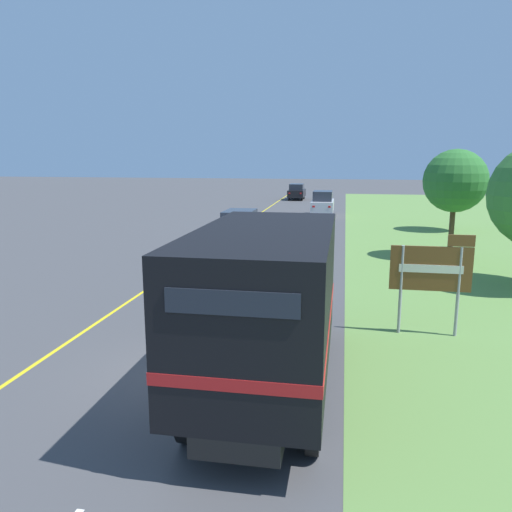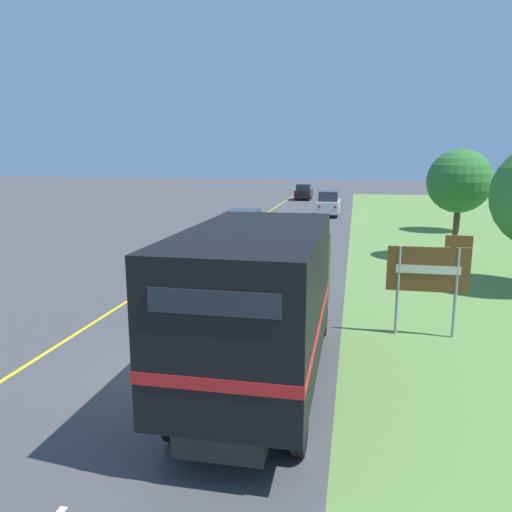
{
  "view_description": "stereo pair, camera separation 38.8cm",
  "coord_description": "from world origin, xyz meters",
  "px_view_note": "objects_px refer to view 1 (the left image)",
  "views": [
    {
      "loc": [
        3.57,
        -10.39,
        4.97
      ],
      "look_at": [
        0.3,
        8.05,
        1.2
      ],
      "focal_mm": 35.0,
      "sensor_mm": 36.0,
      "label": 1
    },
    {
      "loc": [
        3.95,
        -10.32,
        4.97
      ],
      "look_at": [
        0.3,
        8.05,
        1.2
      ],
      "focal_mm": 35.0,
      "sensor_mm": 36.0,
      "label": 2
    }
  ],
  "objects_px": {
    "horse_trailer_truck": "(270,298)",
    "roadside_tree_far": "(455,182)",
    "lead_car_black_ahead": "(297,192)",
    "highway_sign": "(432,271)",
    "lead_car_silver_ahead": "(323,203)",
    "lead_car_white": "(240,229)",
    "roadside_tree_mid": "(455,181)"
  },
  "relations": [
    {
      "from": "horse_trailer_truck",
      "to": "roadside_tree_far",
      "type": "relative_size",
      "value": 1.64
    },
    {
      "from": "lead_car_black_ahead",
      "to": "highway_sign",
      "type": "height_order",
      "value": "highway_sign"
    },
    {
      "from": "lead_car_silver_ahead",
      "to": "roadside_tree_far",
      "type": "relative_size",
      "value": 0.88
    },
    {
      "from": "lead_car_white",
      "to": "lead_car_black_ahead",
      "type": "height_order",
      "value": "lead_car_white"
    },
    {
      "from": "lead_car_white",
      "to": "roadside_tree_far",
      "type": "bearing_deg",
      "value": 34.29
    },
    {
      "from": "lead_car_silver_ahead",
      "to": "roadside_tree_far",
      "type": "distance_m",
      "value": 11.66
    },
    {
      "from": "lead_car_white",
      "to": "roadside_tree_mid",
      "type": "bearing_deg",
      "value": -5.18
    },
    {
      "from": "roadside_tree_far",
      "to": "roadside_tree_mid",
      "type": "bearing_deg",
      "value": -101.38
    },
    {
      "from": "roadside_tree_far",
      "to": "lead_car_black_ahead",
      "type": "bearing_deg",
      "value": 119.15
    },
    {
      "from": "roadside_tree_far",
      "to": "horse_trailer_truck",
      "type": "bearing_deg",
      "value": -109.06
    },
    {
      "from": "horse_trailer_truck",
      "to": "roadside_tree_far",
      "type": "height_order",
      "value": "roadside_tree_far"
    },
    {
      "from": "lead_car_black_ahead",
      "to": "highway_sign",
      "type": "relative_size",
      "value": 1.41
    },
    {
      "from": "lead_car_silver_ahead",
      "to": "highway_sign",
      "type": "bearing_deg",
      "value": -81.41
    },
    {
      "from": "roadside_tree_far",
      "to": "highway_sign",
      "type": "bearing_deg",
      "value": -102.57
    },
    {
      "from": "lead_car_white",
      "to": "roadside_tree_mid",
      "type": "xyz_separation_m",
      "value": [
        10.78,
        -0.98,
        2.74
      ]
    },
    {
      "from": "lead_car_white",
      "to": "lead_car_silver_ahead",
      "type": "xyz_separation_m",
      "value": [
        3.77,
        15.82,
        0.01
      ]
    },
    {
      "from": "highway_sign",
      "to": "roadside_tree_far",
      "type": "height_order",
      "value": "roadside_tree_far"
    },
    {
      "from": "lead_car_white",
      "to": "highway_sign",
      "type": "height_order",
      "value": "highway_sign"
    },
    {
      "from": "horse_trailer_truck",
      "to": "lead_car_black_ahead",
      "type": "height_order",
      "value": "horse_trailer_truck"
    },
    {
      "from": "lead_car_black_ahead",
      "to": "highway_sign",
      "type": "distance_m",
      "value": 44.34
    },
    {
      "from": "lead_car_black_ahead",
      "to": "roadside_tree_far",
      "type": "height_order",
      "value": "roadside_tree_far"
    },
    {
      "from": "lead_car_white",
      "to": "lead_car_silver_ahead",
      "type": "relative_size",
      "value": 1.06
    },
    {
      "from": "lead_car_white",
      "to": "highway_sign",
      "type": "bearing_deg",
      "value": -56.99
    },
    {
      "from": "highway_sign",
      "to": "roadside_tree_far",
      "type": "relative_size",
      "value": 0.59
    },
    {
      "from": "highway_sign",
      "to": "roadside_tree_far",
      "type": "distance_m",
      "value": 21.59
    },
    {
      "from": "highway_sign",
      "to": "lead_car_white",
      "type": "bearing_deg",
      "value": 123.01
    },
    {
      "from": "lead_car_silver_ahead",
      "to": "lead_car_black_ahead",
      "type": "bearing_deg",
      "value": 103.32
    },
    {
      "from": "lead_car_silver_ahead",
      "to": "lead_car_white",
      "type": "bearing_deg",
      "value": -103.41
    },
    {
      "from": "lead_car_silver_ahead",
      "to": "roadside_tree_mid",
      "type": "height_order",
      "value": "roadside_tree_mid"
    },
    {
      "from": "horse_trailer_truck",
      "to": "lead_car_black_ahead",
      "type": "distance_m",
      "value": 47.77
    },
    {
      "from": "lead_car_white",
      "to": "lead_car_silver_ahead",
      "type": "distance_m",
      "value": 16.26
    },
    {
      "from": "lead_car_silver_ahead",
      "to": "lead_car_black_ahead",
      "type": "height_order",
      "value": "lead_car_silver_ahead"
    }
  ]
}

